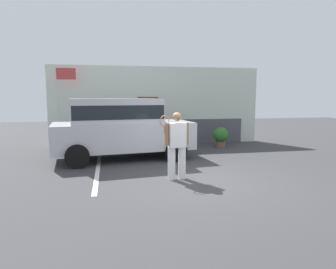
{
  "coord_description": "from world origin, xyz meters",
  "views": [
    {
      "loc": [
        -2.17,
        -7.08,
        2.11
      ],
      "look_at": [
        -0.52,
        1.2,
        1.05
      ],
      "focal_mm": 32.12,
      "sensor_mm": 36.0,
      "label": 1
    }
  ],
  "objects_px": {
    "flag_pole": "(61,93)",
    "parked_suv": "(120,126)",
    "tennis_player_man": "(177,145)",
    "potted_plant_by_porch": "(221,136)"
  },
  "relations": [
    {
      "from": "flag_pole",
      "to": "parked_suv",
      "type": "bearing_deg",
      "value": -48.27
    },
    {
      "from": "parked_suv",
      "to": "flag_pole",
      "type": "relative_size",
      "value": 1.45
    },
    {
      "from": "tennis_player_man",
      "to": "flag_pole",
      "type": "distance_m",
      "value": 6.53
    },
    {
      "from": "potted_plant_by_porch",
      "to": "parked_suv",
      "type": "bearing_deg",
      "value": -158.46
    },
    {
      "from": "parked_suv",
      "to": "flag_pole",
      "type": "height_order",
      "value": "flag_pole"
    },
    {
      "from": "parked_suv",
      "to": "potted_plant_by_porch",
      "type": "height_order",
      "value": "parked_suv"
    },
    {
      "from": "tennis_player_man",
      "to": "flag_pole",
      "type": "height_order",
      "value": "flag_pole"
    },
    {
      "from": "tennis_player_man",
      "to": "potted_plant_by_porch",
      "type": "xyz_separation_m",
      "value": [
        2.95,
        4.51,
        -0.44
      ]
    },
    {
      "from": "tennis_player_man",
      "to": "flag_pole",
      "type": "bearing_deg",
      "value": -63.55
    },
    {
      "from": "potted_plant_by_porch",
      "to": "flag_pole",
      "type": "bearing_deg",
      "value": 172.87
    }
  ]
}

